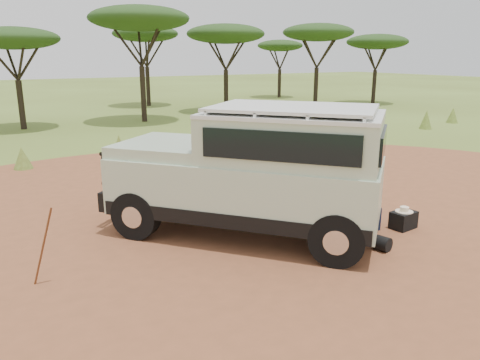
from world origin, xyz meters
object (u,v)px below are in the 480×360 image
backpack_navy (345,233)px  safari_vehicle (254,174)px  backpack_black (328,228)px  duffel_navy (367,218)px  walking_staff (43,247)px  backpack_olive (369,224)px  hard_case (403,220)px

backpack_navy → safari_vehicle: bearing=155.6°
backpack_black → duffel_navy: size_ratio=1.10×
walking_staff → backpack_olive: (5.93, -1.04, -0.41)m
walking_staff → backpack_navy: size_ratio=2.51×
walking_staff → hard_case: 6.92m
backpack_black → backpack_navy: 0.38m
backpack_black → safari_vehicle: bearing=107.3°
safari_vehicle → backpack_black: size_ratio=9.98×
backpack_olive → safari_vehicle: bearing=128.2°
backpack_black → backpack_olive: backpack_black is taller
duffel_navy → safari_vehicle: bearing=171.1°
walking_staff → duffel_navy: bearing=-68.3°
duffel_navy → backpack_olive: bearing=-114.1°
safari_vehicle → duffel_navy: 2.59m
walking_staff → hard_case: bearing=-70.4°
safari_vehicle → walking_staff: 3.99m
backpack_olive → walking_staff: bearing=149.2°
safari_vehicle → walking_staff: size_ratio=4.05×
hard_case → backpack_navy: bearing=176.3°
backpack_navy → hard_case: 1.70m
backpack_olive → duffel_navy: 0.32m
safari_vehicle → duffel_navy: safari_vehicle is taller
safari_vehicle → backpack_olive: size_ratio=11.72×
duffel_navy → hard_case: bearing=-12.6°
safari_vehicle → hard_case: bearing=25.0°
backpack_olive → duffel_navy: (0.20, 0.25, 0.02)m
safari_vehicle → backpack_black: (1.07, -1.01, -0.99)m
walking_staff → hard_case: (6.81, -1.13, -0.46)m
hard_case → backpack_olive: bearing=167.2°
walking_staff → backpack_navy: (5.12, -1.22, -0.37)m
backpack_navy → hard_case: bearing=28.1°
duffel_navy → backpack_black: bearing=-162.1°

